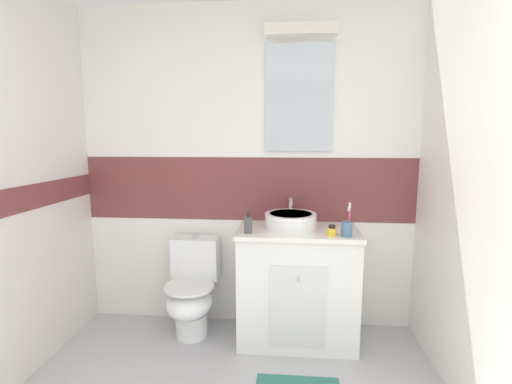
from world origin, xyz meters
name	(u,v)px	position (x,y,z in m)	size (l,w,h in m)	color
wall_back_tiled	(248,168)	(0.01, 2.45, 1.26)	(3.20, 0.20, 2.50)	white
vanity_cabinet	(297,285)	(0.40, 2.15, 0.43)	(0.87, 0.52, 0.85)	white
sink_basin	(291,220)	(0.34, 2.15, 0.91)	(0.37, 0.41, 0.20)	white
toilet	(192,291)	(-0.40, 2.15, 0.35)	(0.37, 0.50, 0.74)	white
toothbrush_cup	(347,228)	(0.72, 1.98, 0.91)	(0.07, 0.07, 0.23)	#4C7299
soap_dispenser	(248,225)	(0.05, 2.01, 0.91)	(0.06, 0.06, 0.15)	#4C4C51
hair_gel_jar	(332,231)	(0.62, 1.99, 0.88)	(0.07, 0.07, 0.07)	yellow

